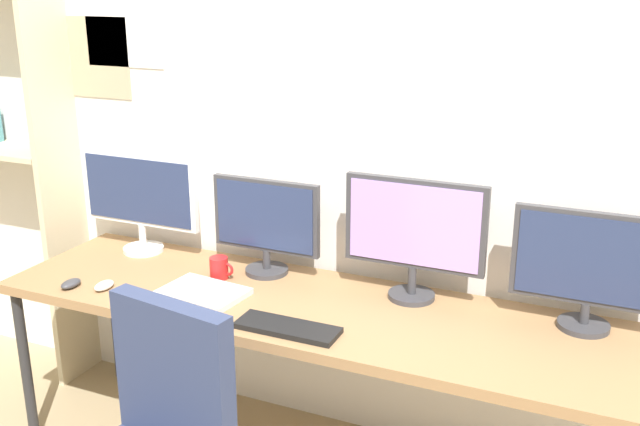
{
  "coord_description": "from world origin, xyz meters",
  "views": [
    {
      "loc": [
        1.04,
        -1.69,
        1.91
      ],
      "look_at": [
        0.0,
        0.65,
        1.09
      ],
      "focal_mm": 41.02,
      "sensor_mm": 36.0,
      "label": 1
    }
  ],
  "objects_px": {
    "keyboard_main": "(288,328)",
    "mouse_left_side": "(104,285)",
    "mouse_right_side": "(71,284)",
    "laptop_closed": "(203,293)",
    "monitor_far_left": "(140,196)",
    "monitor_center_right": "(414,232)",
    "desk": "(315,316)",
    "monitor_center_left": "(266,223)",
    "coffee_mug": "(219,268)",
    "monitor_far_right": "(590,266)"
  },
  "relations": [
    {
      "from": "monitor_far_right",
      "to": "mouse_right_side",
      "type": "height_order",
      "value": "monitor_far_right"
    },
    {
      "from": "mouse_left_side",
      "to": "monitor_far_left",
      "type": "bearing_deg",
      "value": 106.17
    },
    {
      "from": "monitor_center_right",
      "to": "desk",
      "type": "bearing_deg",
      "value": -145.99
    },
    {
      "from": "keyboard_main",
      "to": "coffee_mug",
      "type": "relative_size",
      "value": 3.5
    },
    {
      "from": "monitor_far_left",
      "to": "keyboard_main",
      "type": "height_order",
      "value": "monitor_far_left"
    },
    {
      "from": "monitor_far_right",
      "to": "mouse_left_side",
      "type": "xyz_separation_m",
      "value": [
        -1.77,
        -0.42,
        -0.22
      ]
    },
    {
      "from": "desk",
      "to": "mouse_right_side",
      "type": "distance_m",
      "value": 0.99
    },
    {
      "from": "monitor_far_left",
      "to": "monitor_far_right",
      "type": "relative_size",
      "value": 1.1
    },
    {
      "from": "desk",
      "to": "coffee_mug",
      "type": "distance_m",
      "value": 0.48
    },
    {
      "from": "desk",
      "to": "laptop_closed",
      "type": "bearing_deg",
      "value": -167.51
    },
    {
      "from": "monitor_far_left",
      "to": "monitor_center_left",
      "type": "height_order",
      "value": "monitor_far_left"
    },
    {
      "from": "desk",
      "to": "keyboard_main",
      "type": "bearing_deg",
      "value": -90.0
    },
    {
      "from": "monitor_center_right",
      "to": "monitor_far_left",
      "type": "bearing_deg",
      "value": 180.0
    },
    {
      "from": "monitor_far_left",
      "to": "monitor_center_left",
      "type": "xyz_separation_m",
      "value": [
        0.63,
        -0.0,
        -0.04
      ]
    },
    {
      "from": "monitor_far_right",
      "to": "laptop_closed",
      "type": "relative_size",
      "value": 1.67
    },
    {
      "from": "monitor_far_right",
      "to": "mouse_left_side",
      "type": "bearing_deg",
      "value": -166.74
    },
    {
      "from": "monitor_center_right",
      "to": "mouse_right_side",
      "type": "relative_size",
      "value": 5.66
    },
    {
      "from": "desk",
      "to": "monitor_far_left",
      "type": "distance_m",
      "value": 1.01
    },
    {
      "from": "mouse_left_side",
      "to": "monitor_far_right",
      "type": "bearing_deg",
      "value": 13.26
    },
    {
      "from": "monitor_center_right",
      "to": "mouse_right_side",
      "type": "distance_m",
      "value": 1.37
    },
    {
      "from": "monitor_far_right",
      "to": "mouse_left_side",
      "type": "relative_size",
      "value": 5.55
    },
    {
      "from": "desk",
      "to": "laptop_closed",
      "type": "height_order",
      "value": "laptop_closed"
    },
    {
      "from": "monitor_center_left",
      "to": "monitor_far_right",
      "type": "distance_m",
      "value": 1.26
    },
    {
      "from": "monitor_center_left",
      "to": "laptop_closed",
      "type": "bearing_deg",
      "value": -110.7
    },
    {
      "from": "keyboard_main",
      "to": "desk",
      "type": "bearing_deg",
      "value": 90.0
    },
    {
      "from": "keyboard_main",
      "to": "mouse_right_side",
      "type": "xyz_separation_m",
      "value": [
        -0.96,
        -0.01,
        0.01
      ]
    },
    {
      "from": "monitor_center_left",
      "to": "keyboard_main",
      "type": "distance_m",
      "value": 0.58
    },
    {
      "from": "mouse_left_side",
      "to": "coffee_mug",
      "type": "height_order",
      "value": "coffee_mug"
    },
    {
      "from": "monitor_center_left",
      "to": "keyboard_main",
      "type": "height_order",
      "value": "monitor_center_left"
    },
    {
      "from": "mouse_right_side",
      "to": "coffee_mug",
      "type": "bearing_deg",
      "value": 33.1
    },
    {
      "from": "monitor_center_right",
      "to": "mouse_left_side",
      "type": "bearing_deg",
      "value": -159.9
    },
    {
      "from": "monitor_far_left",
      "to": "coffee_mug",
      "type": "relative_size",
      "value": 5.55
    },
    {
      "from": "monitor_far_right",
      "to": "monitor_center_left",
      "type": "bearing_deg",
      "value": -180.0
    },
    {
      "from": "monitor_center_left",
      "to": "mouse_left_side",
      "type": "distance_m",
      "value": 0.69
    },
    {
      "from": "desk",
      "to": "monitor_center_right",
      "type": "distance_m",
      "value": 0.49
    },
    {
      "from": "monitor_far_left",
      "to": "mouse_right_side",
      "type": "height_order",
      "value": "monitor_far_left"
    },
    {
      "from": "monitor_far_right",
      "to": "mouse_right_side",
      "type": "bearing_deg",
      "value": -166.54
    },
    {
      "from": "desk",
      "to": "laptop_closed",
      "type": "distance_m",
      "value": 0.45
    },
    {
      "from": "desk",
      "to": "monitor_far_right",
      "type": "distance_m",
      "value": 1.01
    },
    {
      "from": "monitor_far_right",
      "to": "keyboard_main",
      "type": "distance_m",
      "value": 1.07
    },
    {
      "from": "monitor_center_left",
      "to": "monitor_far_left",
      "type": "bearing_deg",
      "value": 179.99
    },
    {
      "from": "monitor_center_right",
      "to": "keyboard_main",
      "type": "bearing_deg",
      "value": -125.43
    },
    {
      "from": "monitor_center_right",
      "to": "keyboard_main",
      "type": "distance_m",
      "value": 0.6
    },
    {
      "from": "keyboard_main",
      "to": "mouse_left_side",
      "type": "relative_size",
      "value": 3.86
    },
    {
      "from": "monitor_far_left",
      "to": "coffee_mug",
      "type": "xyz_separation_m",
      "value": [
        0.48,
        -0.13,
        -0.21
      ]
    },
    {
      "from": "mouse_right_side",
      "to": "laptop_closed",
      "type": "xyz_separation_m",
      "value": [
        0.53,
        0.15,
        -0.0
      ]
    },
    {
      "from": "monitor_center_left",
      "to": "monitor_far_right",
      "type": "relative_size",
      "value": 0.88
    },
    {
      "from": "keyboard_main",
      "to": "laptop_closed",
      "type": "xyz_separation_m",
      "value": [
        -0.43,
        0.13,
        0.0
      ]
    },
    {
      "from": "keyboard_main",
      "to": "monitor_far_left",
      "type": "bearing_deg",
      "value": 154.89
    },
    {
      "from": "monitor_far_right",
      "to": "coffee_mug",
      "type": "relative_size",
      "value": 5.03
    }
  ]
}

